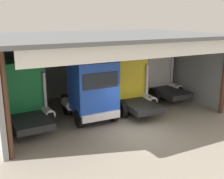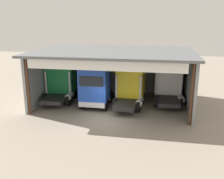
{
  "view_description": "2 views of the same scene",
  "coord_description": "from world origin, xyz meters",
  "px_view_note": "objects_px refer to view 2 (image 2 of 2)",
  "views": [
    {
      "loc": [
        -7.61,
        -11.63,
        6.1
      ],
      "look_at": [
        0.0,
        3.06,
        1.71
      ],
      "focal_mm": 43.77,
      "sensor_mm": 36.0,
      "label": 1
    },
    {
      "loc": [
        4.0,
        -18.83,
        7.79
      ],
      "look_at": [
        0.0,
        3.06,
        1.71
      ],
      "focal_mm": 41.3,
      "sensor_mm": 36.0,
      "label": 2
    }
  ],
  "objects_px": {
    "truck_white_center_right_bay": "(168,85)",
    "oil_drum": "(91,87)",
    "truck_green_yard_outside": "(62,81)",
    "truck_yellow_center_bay": "(130,86)",
    "tool_cart": "(171,92)",
    "truck_blue_right_bay": "(95,87)"
  },
  "relations": [
    {
      "from": "truck_yellow_center_bay",
      "to": "truck_white_center_right_bay",
      "type": "distance_m",
      "value": 3.83
    },
    {
      "from": "truck_yellow_center_bay",
      "to": "oil_drum",
      "type": "bearing_deg",
      "value": 143.89
    },
    {
      "from": "truck_blue_right_bay",
      "to": "truck_yellow_center_bay",
      "type": "xyz_separation_m",
      "value": [
        3.06,
        1.16,
        -0.06
      ]
    },
    {
      "from": "truck_white_center_right_bay",
      "to": "oil_drum",
      "type": "relative_size",
      "value": 5.91
    },
    {
      "from": "truck_yellow_center_bay",
      "to": "truck_blue_right_bay",
      "type": "bearing_deg",
      "value": -155.55
    },
    {
      "from": "truck_green_yard_outside",
      "to": "tool_cart",
      "type": "distance_m",
      "value": 11.24
    },
    {
      "from": "oil_drum",
      "to": "tool_cart",
      "type": "relative_size",
      "value": 0.88
    },
    {
      "from": "truck_white_center_right_bay",
      "to": "truck_green_yard_outside",
      "type": "bearing_deg",
      "value": -174.68
    },
    {
      "from": "truck_blue_right_bay",
      "to": "truck_white_center_right_bay",
      "type": "xyz_separation_m",
      "value": [
        6.52,
        2.78,
        -0.21
      ]
    },
    {
      "from": "truck_yellow_center_bay",
      "to": "truck_white_center_right_bay",
      "type": "bearing_deg",
      "value": 28.74
    },
    {
      "from": "truck_blue_right_bay",
      "to": "truck_green_yard_outside",
      "type": "bearing_deg",
      "value": -22.49
    },
    {
      "from": "oil_drum",
      "to": "truck_blue_right_bay",
      "type": "bearing_deg",
      "value": -71.02
    },
    {
      "from": "truck_green_yard_outside",
      "to": "oil_drum",
      "type": "distance_m",
      "value": 4.36
    },
    {
      "from": "truck_green_yard_outside",
      "to": "truck_blue_right_bay",
      "type": "distance_m",
      "value": 4.13
    },
    {
      "from": "truck_green_yard_outside",
      "to": "truck_white_center_right_bay",
      "type": "distance_m",
      "value": 10.39
    },
    {
      "from": "truck_blue_right_bay",
      "to": "tool_cart",
      "type": "bearing_deg",
      "value": -144.31
    },
    {
      "from": "truck_green_yard_outside",
      "to": "truck_white_center_right_bay",
      "type": "xyz_separation_m",
      "value": [
        10.32,
        1.17,
        -0.24
      ]
    },
    {
      "from": "truck_yellow_center_bay",
      "to": "tool_cart",
      "type": "relative_size",
      "value": 5.18
    },
    {
      "from": "truck_white_center_right_bay",
      "to": "oil_drum",
      "type": "distance_m",
      "value": 8.74
    },
    {
      "from": "truck_blue_right_bay",
      "to": "tool_cart",
      "type": "xyz_separation_m",
      "value": [
        6.88,
        4.83,
        -1.4
      ]
    },
    {
      "from": "truck_green_yard_outside",
      "to": "truck_yellow_center_bay",
      "type": "xyz_separation_m",
      "value": [
        6.85,
        -0.46,
        -0.09
      ]
    },
    {
      "from": "truck_yellow_center_bay",
      "to": "truck_white_center_right_bay",
      "type": "xyz_separation_m",
      "value": [
        3.47,
        1.62,
        -0.15
      ]
    }
  ]
}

